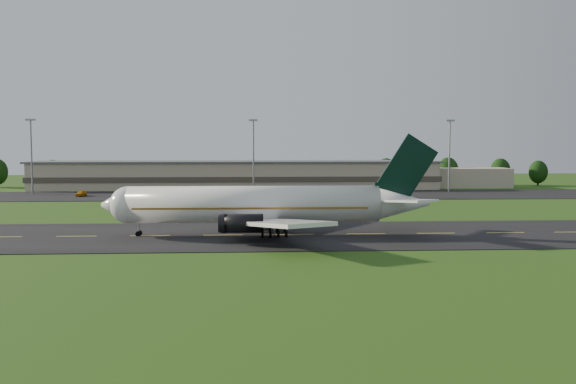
{
  "coord_description": "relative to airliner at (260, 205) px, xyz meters",
  "views": [
    {
      "loc": [
        4.31,
        -97.26,
        14.43
      ],
      "look_at": [
        10.4,
        8.0,
        6.0
      ],
      "focal_mm": 40.0,
      "sensor_mm": 36.0,
      "label": 1
    }
  ],
  "objects": [
    {
      "name": "ground",
      "position": [
        -5.64,
        0.01,
        -4.66
      ],
      "size": [
        360.0,
        360.0,
        0.0
      ],
      "primitive_type": "plane",
      "color": "#1E4912",
      "rests_on": "ground"
    },
    {
      "name": "taxiway",
      "position": [
        -5.64,
        0.01,
        -4.61
      ],
      "size": [
        220.0,
        30.0,
        0.1
      ],
      "primitive_type": "cube",
      "color": "black",
      "rests_on": "ground"
    },
    {
      "name": "apron",
      "position": [
        -5.64,
        72.01,
        -4.61
      ],
      "size": [
        260.0,
        30.0,
        0.1
      ],
      "primitive_type": "cube",
      "color": "black",
      "rests_on": "ground"
    },
    {
      "name": "airliner",
      "position": [
        0.0,
        0.0,
        0.0
      ],
      "size": [
        51.25,
        42.18,
        15.57
      ],
      "rotation": [
        0.0,
        0.0,
        -0.01
      ],
      "color": "white",
      "rests_on": "ground"
    },
    {
      "name": "terminal",
      "position": [
        0.76,
        96.19,
        -0.67
      ],
      "size": [
        145.0,
        16.0,
        8.4
      ],
      "color": "#C2B194",
      "rests_on": "ground"
    },
    {
      "name": "light_mast_west",
      "position": [
        -60.64,
        80.01,
        8.08
      ],
      "size": [
        2.4,
        1.2,
        20.35
      ],
      "color": "gray",
      "rests_on": "ground"
    },
    {
      "name": "light_mast_centre",
      "position": [
        -0.64,
        80.01,
        8.08
      ],
      "size": [
        2.4,
        1.2,
        20.35
      ],
      "color": "gray",
      "rests_on": "ground"
    },
    {
      "name": "light_mast_east",
      "position": [
        54.36,
        80.01,
        8.08
      ],
      "size": [
        2.4,
        1.2,
        20.35
      ],
      "color": "gray",
      "rests_on": "ground"
    },
    {
      "name": "tree_line",
      "position": [
        26.69,
        106.26,
        -0.02
      ],
      "size": [
        197.6,
        8.62,
        9.15
      ],
      "color": "black",
      "rests_on": "ground"
    },
    {
      "name": "service_vehicle_a",
      "position": [
        -45.34,
        71.06,
        -3.81
      ],
      "size": [
        2.33,
        4.61,
        1.51
      ],
      "primitive_type": "imported",
      "rotation": [
        0.0,
        0.0,
        -0.13
      ],
      "color": "orange",
      "rests_on": "apron"
    },
    {
      "name": "service_vehicle_b",
      "position": [
        -7.66,
        77.84,
        -3.82
      ],
      "size": [
        4.73,
        2.67,
        1.47
      ],
      "primitive_type": "imported",
      "rotation": [
        0.0,
        0.0,
        1.31
      ],
      "color": "maroon",
      "rests_on": "apron"
    },
    {
      "name": "service_vehicle_c",
      "position": [
        20.06,
        68.28,
        -3.95
      ],
      "size": [
        4.27,
        4.72,
        1.22
      ],
      "primitive_type": "imported",
      "rotation": [
        0.0,
        0.0,
        -0.65
      ],
      "color": "white",
      "rests_on": "apron"
    },
    {
      "name": "service_vehicle_d",
      "position": [
        35.22,
        77.9,
        -3.94
      ],
      "size": [
        4.5,
        2.47,
        1.24
      ],
      "primitive_type": "imported",
      "rotation": [
        0.0,
        0.0,
        1.39
      ],
      "color": "#C2900B",
      "rests_on": "apron"
    }
  ]
}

